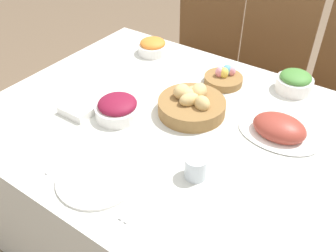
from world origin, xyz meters
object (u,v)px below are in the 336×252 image
(dinner_plate, at_px, (98,178))
(spoon, at_px, (144,205))
(drinking_cup, at_px, (196,167))
(chair_far_left, at_px, (200,55))
(butter_dish, at_px, (76,111))
(fork, at_px, (64,159))
(chair_far_center, at_px, (262,74))
(carrot_bowl, at_px, (153,46))
(bread_basket, at_px, (192,103))
(egg_basket, at_px, (224,78))
(knife, at_px, (136,200))
(beet_salad_bowl, at_px, (118,108))
(ham_platter, at_px, (279,129))
(green_salad_bowl, at_px, (295,82))

(dinner_plate, distance_m, spoon, 0.19)
(dinner_plate, bearing_deg, drinking_cup, 37.18)
(spoon, relative_size, drinking_cup, 2.15)
(dinner_plate, bearing_deg, chair_far_left, 105.76)
(dinner_plate, bearing_deg, butter_dish, 146.38)
(chair_far_left, height_order, fork, chair_far_left)
(chair_far_center, relative_size, carrot_bowl, 6.43)
(dinner_plate, relative_size, drinking_cup, 3.44)
(bread_basket, xyz_separation_m, egg_basket, (0.00, 0.27, -0.02))
(knife, bearing_deg, beet_salad_bowl, 134.29)
(knife, bearing_deg, fork, 176.48)
(ham_platter, distance_m, butter_dish, 0.78)
(spoon, bearing_deg, bread_basket, 108.55)
(ham_platter, height_order, knife, ham_platter)
(carrot_bowl, distance_m, butter_dish, 0.60)
(beet_salad_bowl, xyz_separation_m, butter_dish, (-0.15, -0.09, -0.02))
(dinner_plate, height_order, spoon, dinner_plate)
(knife, distance_m, spoon, 0.03)
(egg_basket, bearing_deg, bread_basket, -90.64)
(green_salad_bowl, distance_m, knife, 0.89)
(carrot_bowl, xyz_separation_m, dinner_plate, (0.37, -0.80, -0.03))
(beet_salad_bowl, bearing_deg, spoon, -39.68)
(bread_basket, height_order, dinner_plate, bread_basket)
(beet_salad_bowl, xyz_separation_m, fork, (0.01, -0.29, -0.04))
(butter_dish, bearing_deg, spoon, -22.54)
(beet_salad_bowl, relative_size, spoon, 1.08)
(butter_dish, bearing_deg, fork, -53.40)
(drinking_cup, xyz_separation_m, butter_dish, (-0.56, 0.02, -0.02))
(chair_far_center, height_order, carrot_bowl, chair_far_center)
(chair_far_center, relative_size, bread_basket, 3.64)
(bread_basket, relative_size, spoon, 1.61)
(chair_far_center, distance_m, knife, 1.31)
(egg_basket, xyz_separation_m, fork, (-0.22, -0.75, -0.02))
(egg_basket, bearing_deg, green_salad_bowl, 23.75)
(ham_platter, xyz_separation_m, beet_salad_bowl, (-0.56, -0.25, 0.01))
(chair_far_center, relative_size, spoon, 5.86)
(fork, xyz_separation_m, knife, (0.32, 0.00, 0.00))
(chair_far_center, bearing_deg, egg_basket, -87.27)
(green_salad_bowl, bearing_deg, carrot_bowl, -174.64)
(carrot_bowl, height_order, drinking_cup, carrot_bowl)
(chair_far_left, height_order, butter_dish, chair_far_left)
(chair_far_left, xyz_separation_m, carrot_bowl, (-0.01, -0.49, 0.25))
(drinking_cup, bearing_deg, fork, -155.05)
(egg_basket, distance_m, ham_platter, 0.39)
(chair_far_left, relative_size, butter_dish, 7.54)
(beet_salad_bowl, relative_size, butter_dish, 1.39)
(drinking_cup, bearing_deg, chair_far_center, 99.97)
(bread_basket, distance_m, drinking_cup, 0.35)
(knife, bearing_deg, drinking_cup, 60.49)
(egg_basket, xyz_separation_m, butter_dish, (-0.38, -0.54, -0.01))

